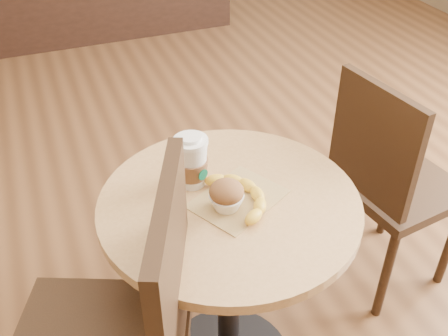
{
  "coord_description": "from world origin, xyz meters",
  "views": [
    {
      "loc": [
        -0.52,
        -1.08,
        1.66
      ],
      "look_at": [
        -0.11,
        -0.04,
        0.83
      ],
      "focal_mm": 42.0,
      "sensor_mm": 36.0,
      "label": 1
    }
  ],
  "objects_px": {
    "chair_right": "(389,180)",
    "muffin": "(227,195)",
    "banana": "(242,196)",
    "coffee_cup": "(191,163)",
    "cafe_table": "(229,256)"
  },
  "relations": [
    {
      "from": "cafe_table",
      "to": "muffin",
      "type": "height_order",
      "value": "muffin"
    },
    {
      "from": "chair_right",
      "to": "muffin",
      "type": "bearing_deg",
      "value": 97.84
    },
    {
      "from": "chair_right",
      "to": "banana",
      "type": "xyz_separation_m",
      "value": [
        -0.67,
        -0.19,
        0.27
      ]
    },
    {
      "from": "muffin",
      "to": "banana",
      "type": "height_order",
      "value": "muffin"
    },
    {
      "from": "coffee_cup",
      "to": "muffin",
      "type": "bearing_deg",
      "value": -93.1
    },
    {
      "from": "muffin",
      "to": "banana",
      "type": "relative_size",
      "value": 0.39
    },
    {
      "from": "cafe_table",
      "to": "banana",
      "type": "distance_m",
      "value": 0.23
    },
    {
      "from": "coffee_cup",
      "to": "cafe_table",
      "type": "bearing_deg",
      "value": -80.12
    },
    {
      "from": "chair_right",
      "to": "coffee_cup",
      "type": "distance_m",
      "value": 0.83
    },
    {
      "from": "muffin",
      "to": "banana",
      "type": "xyz_separation_m",
      "value": [
        0.05,
        0.01,
        -0.02
      ]
    },
    {
      "from": "chair_right",
      "to": "muffin",
      "type": "distance_m",
      "value": 0.8
    },
    {
      "from": "cafe_table",
      "to": "chair_right",
      "type": "height_order",
      "value": "chair_right"
    },
    {
      "from": "cafe_table",
      "to": "banana",
      "type": "relative_size",
      "value": 3.11
    },
    {
      "from": "cafe_table",
      "to": "coffee_cup",
      "type": "bearing_deg",
      "value": 123.46
    },
    {
      "from": "coffee_cup",
      "to": "banana",
      "type": "bearing_deg",
      "value": -74.65
    }
  ]
}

